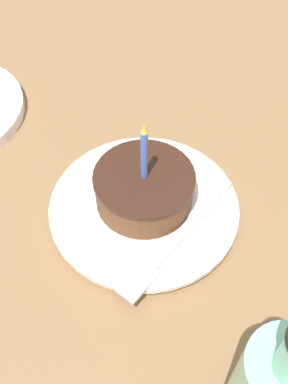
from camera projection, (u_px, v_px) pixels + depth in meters
The scene contains 4 objects.
ground_plane at pixel (117, 209), 0.58m from camera, with size 2.40×2.40×0.04m.
plate at pixel (144, 207), 0.55m from camera, with size 0.23×0.23×0.02m.
cake_slice at pixel (144, 188), 0.53m from camera, with size 0.12×0.12×0.12m.
fork at pixel (173, 243), 0.50m from camera, with size 0.13×0.17×0.00m.
Camera 1 is at (-0.34, 0.06, 0.45)m, focal length 42.00 mm.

